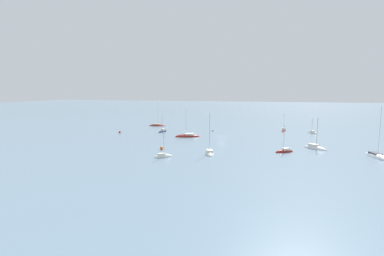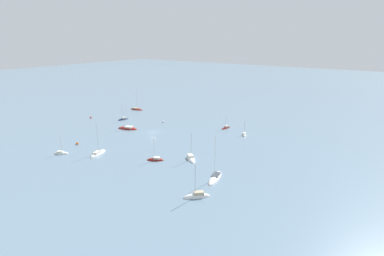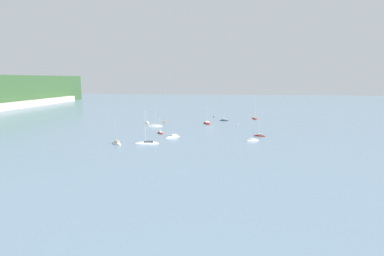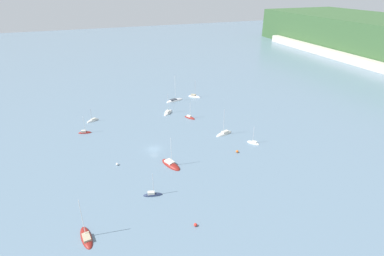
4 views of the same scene
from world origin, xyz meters
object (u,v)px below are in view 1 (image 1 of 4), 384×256
(sailboat_9, at_px, (315,148))
(mooring_buoy_2, at_px, (120,132))
(sailboat_0, at_px, (284,152))
(sailboat_5, at_px, (187,137))
(sailboat_6, at_px, (163,157))
(mooring_buoy_1, at_px, (162,148))
(sailboat_10, at_px, (312,133))
(sailboat_2, at_px, (157,126))
(mooring_buoy_0, at_px, (213,130))
(sailboat_4, at_px, (377,157))
(sailboat_1, at_px, (163,132))
(sailboat_3, at_px, (284,131))
(sailboat_8, at_px, (209,153))

(sailboat_9, xyz_separation_m, mooring_buoy_2, (65.78, -12.86, 0.28))
(sailboat_0, relative_size, sailboat_5, 0.73)
(sailboat_6, bearing_deg, mooring_buoy_1, 77.14)
(sailboat_6, distance_m, sailboat_10, 64.55)
(sailboat_2, bearing_deg, mooring_buoy_1, -75.52)
(mooring_buoy_0, bearing_deg, sailboat_9, 141.87)
(sailboat_4, height_order, mooring_buoy_2, sailboat_4)
(sailboat_5, relative_size, mooring_buoy_1, 12.20)
(mooring_buoy_0, bearing_deg, sailboat_0, 127.25)
(sailboat_1, relative_size, sailboat_3, 1.03)
(sailboat_10, xyz_separation_m, mooring_buoy_2, (68.69, 18.06, 0.33))
(mooring_buoy_0, distance_m, mooring_buoy_2, 35.01)
(sailboat_4, xyz_separation_m, sailboat_9, (12.82, -7.06, 0.04))
(sailboat_6, bearing_deg, sailboat_2, 77.07)
(sailboat_2, relative_size, sailboat_6, 1.55)
(mooring_buoy_2, bearing_deg, sailboat_4, 165.78)
(sailboat_0, distance_m, sailboat_4, 20.99)
(sailboat_3, relative_size, mooring_buoy_0, 9.36)
(sailboat_0, xyz_separation_m, sailboat_1, (43.18, -26.44, 0.03))
(sailboat_9, bearing_deg, sailboat_5, -154.11)
(sailboat_2, bearing_deg, mooring_buoy_0, -29.84)
(sailboat_10, relative_size, mooring_buoy_1, 7.31)
(sailboat_5, bearing_deg, mooring_buoy_2, -24.75)
(sailboat_0, xyz_separation_m, sailboat_8, (18.15, 6.91, -0.01))
(sailboat_8, bearing_deg, sailboat_4, -95.94)
(sailboat_9, bearing_deg, sailboat_8, -111.01)
(mooring_buoy_2, bearing_deg, sailboat_10, -165.27)
(sailboat_1, distance_m, sailboat_4, 69.44)
(sailboat_8, bearing_deg, sailboat_9, -78.03)
(sailboat_5, xyz_separation_m, sailboat_6, (-2.90, 31.10, 0.01))
(mooring_buoy_0, xyz_separation_m, mooring_buoy_1, (6.34, 38.35, 0.04))
(sailboat_4, bearing_deg, mooring_buoy_0, -139.61)
(sailboat_1, distance_m, mooring_buoy_0, 19.16)
(mooring_buoy_2, bearing_deg, sailboat_3, -159.76)
(sailboat_3, height_order, sailboat_9, sailboat_9)
(sailboat_3, xyz_separation_m, sailboat_4, (-19.86, 41.58, -0.07))
(sailboat_5, distance_m, sailboat_9, 40.57)
(sailboat_0, distance_m, mooring_buoy_2, 60.93)
(sailboat_2, height_order, mooring_buoy_0, sailboat_2)
(sailboat_2, bearing_deg, mooring_buoy_2, -110.80)
(sailboat_0, distance_m, sailboat_2, 68.30)
(sailboat_8, bearing_deg, sailboat_2, 18.21)
(sailboat_9, xyz_separation_m, sailboat_10, (-2.91, -30.93, -0.05))
(sailboat_9, height_order, mooring_buoy_0, sailboat_9)
(sailboat_0, height_order, sailboat_9, sailboat_9)
(sailboat_2, bearing_deg, sailboat_8, -64.51)
(sailboat_6, relative_size, mooring_buoy_1, 8.22)
(sailboat_2, height_order, sailboat_8, sailboat_2)
(sailboat_1, relative_size, sailboat_2, 0.68)
(mooring_buoy_1, bearing_deg, sailboat_5, -91.62)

